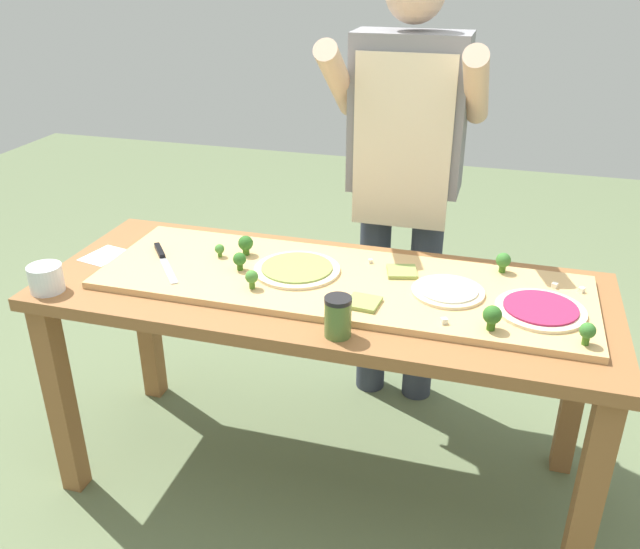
% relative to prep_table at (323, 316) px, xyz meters
% --- Properties ---
extents(ground_plane, '(8.00, 8.00, 0.00)m').
position_rel_prep_table_xyz_m(ground_plane, '(0.00, 0.00, -0.65)').
color(ground_plane, '#60704C').
extents(prep_table, '(1.75, 0.69, 0.76)m').
position_rel_prep_table_xyz_m(prep_table, '(0.00, 0.00, 0.00)').
color(prep_table, brown).
rests_on(prep_table, ground).
extents(cutting_board, '(1.51, 0.48, 0.02)m').
position_rel_prep_table_xyz_m(cutting_board, '(0.05, 0.02, 0.12)').
color(cutting_board, tan).
rests_on(cutting_board, prep_table).
extents(chefs_knife, '(0.21, 0.25, 0.02)m').
position_rel_prep_table_xyz_m(chefs_knife, '(-0.55, -0.00, 0.13)').
color(chefs_knife, '#B7BABF').
rests_on(chefs_knife, cutting_board).
extents(pizza_whole_white_garlic, '(0.21, 0.21, 0.02)m').
position_rel_prep_table_xyz_m(pizza_whole_white_garlic, '(0.38, 0.02, 0.13)').
color(pizza_whole_white_garlic, beige).
rests_on(pizza_whole_white_garlic, cutting_board).
extents(pizza_whole_pesto_green, '(0.27, 0.27, 0.02)m').
position_rel_prep_table_xyz_m(pizza_whole_pesto_green, '(-0.10, 0.04, 0.13)').
color(pizza_whole_pesto_green, beige).
rests_on(pizza_whole_pesto_green, cutting_board).
extents(pizza_whole_beet_magenta, '(0.25, 0.25, 0.02)m').
position_rel_prep_table_xyz_m(pizza_whole_beet_magenta, '(0.64, -0.02, 0.13)').
color(pizza_whole_beet_magenta, beige).
rests_on(pizza_whole_beet_magenta, cutting_board).
extents(pizza_slice_near_right, '(0.10, 0.10, 0.01)m').
position_rel_prep_table_xyz_m(pizza_slice_near_right, '(0.15, -0.12, 0.13)').
color(pizza_slice_near_right, '#899E4C').
rests_on(pizza_slice_near_right, cutting_board).
extents(pizza_slice_far_right, '(0.11, 0.11, 0.01)m').
position_rel_prep_table_xyz_m(pizza_slice_far_right, '(0.22, 0.11, 0.13)').
color(pizza_slice_far_right, '#899E4C').
rests_on(pizza_slice_far_right, cutting_board).
extents(broccoli_floret_back_mid, '(0.03, 0.03, 0.04)m').
position_rel_prep_table_xyz_m(broccoli_floret_back_mid, '(-0.37, 0.07, 0.15)').
color(broccoli_floret_back_mid, '#487A23').
rests_on(broccoli_floret_back_mid, cutting_board).
extents(broccoli_floret_front_left, '(0.05, 0.05, 0.07)m').
position_rel_prep_table_xyz_m(broccoli_floret_front_left, '(0.51, -0.16, 0.17)').
color(broccoli_floret_front_left, '#366618').
rests_on(broccoli_floret_front_left, cutting_board).
extents(broccoli_floret_center_right, '(0.04, 0.04, 0.06)m').
position_rel_prep_table_xyz_m(broccoli_floret_center_right, '(-0.27, -0.01, 0.16)').
color(broccoli_floret_center_right, '#366618').
rests_on(broccoli_floret_center_right, cutting_board).
extents(broccoli_floret_back_left, '(0.05, 0.05, 0.06)m').
position_rel_prep_table_xyz_m(broccoli_floret_back_left, '(0.53, 0.21, 0.17)').
color(broccoli_floret_back_left, '#3F7220').
rests_on(broccoli_floret_back_left, cutting_board).
extents(broccoli_floret_center_left, '(0.05, 0.05, 0.07)m').
position_rel_prep_table_xyz_m(broccoli_floret_center_left, '(-0.30, 0.11, 0.17)').
color(broccoli_floret_center_left, '#366618').
rests_on(broccoli_floret_center_left, cutting_board).
extents(broccoli_floret_back_right, '(0.04, 0.04, 0.06)m').
position_rel_prep_table_xyz_m(broccoli_floret_back_right, '(-0.19, -0.11, 0.16)').
color(broccoli_floret_back_right, '#487A23').
rests_on(broccoli_floret_back_right, cutting_board).
extents(broccoli_floret_front_right, '(0.04, 0.04, 0.06)m').
position_rel_prep_table_xyz_m(broccoli_floret_front_right, '(0.75, -0.17, 0.17)').
color(broccoli_floret_front_right, '#3F7220').
rests_on(broccoli_floret_front_right, cutting_board).
extents(cheese_crumble_a, '(0.02, 0.02, 0.02)m').
position_rel_prep_table_xyz_m(cheese_crumble_a, '(0.76, 0.13, 0.14)').
color(cheese_crumble_a, white).
rests_on(cheese_crumble_a, cutting_board).
extents(cheese_crumble_b, '(0.02, 0.02, 0.02)m').
position_rel_prep_table_xyz_m(cheese_crumble_b, '(0.39, -0.17, 0.14)').
color(cheese_crumble_b, silver).
rests_on(cheese_crumble_b, cutting_board).
extents(cheese_crumble_c, '(0.02, 0.02, 0.01)m').
position_rel_prep_table_xyz_m(cheese_crumble_c, '(0.11, 0.16, 0.13)').
color(cheese_crumble_c, silver).
rests_on(cheese_crumble_c, cutting_board).
extents(cheese_crumble_d, '(0.02, 0.02, 0.02)m').
position_rel_prep_table_xyz_m(cheese_crumble_d, '(0.07, -0.10, 0.14)').
color(cheese_crumble_d, silver).
rests_on(cheese_crumble_d, cutting_board).
extents(cheese_crumble_e, '(0.02, 0.02, 0.02)m').
position_rel_prep_table_xyz_m(cheese_crumble_e, '(0.68, 0.14, 0.14)').
color(cheese_crumble_e, white).
rests_on(cheese_crumble_e, cutting_board).
extents(flour_cup, '(0.10, 0.10, 0.08)m').
position_rel_prep_table_xyz_m(flour_cup, '(-0.80, -0.26, 0.14)').
color(flour_cup, white).
rests_on(flour_cup, prep_table).
extents(sauce_jar, '(0.07, 0.07, 0.11)m').
position_rel_prep_table_xyz_m(sauce_jar, '(0.12, -0.27, 0.16)').
color(sauce_jar, '#517033').
rests_on(sauce_jar, prep_table).
extents(recipe_note, '(0.14, 0.17, 0.00)m').
position_rel_prep_table_xyz_m(recipe_note, '(-0.77, 0.01, 0.11)').
color(recipe_note, white).
rests_on(recipe_note, prep_table).
extents(cook_center, '(0.54, 0.39, 1.67)m').
position_rel_prep_table_xyz_m(cook_center, '(0.14, 0.58, 0.34)').
color(cook_center, '#333847').
rests_on(cook_center, ground).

